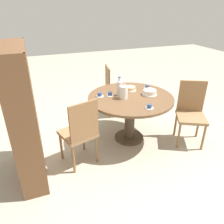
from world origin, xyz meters
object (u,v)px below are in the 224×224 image
object	(u,v)px
water_bottle	(119,88)
coffee_pot	(124,92)
cake_main	(150,92)
cup_b	(100,95)
cup_a	(147,87)
bookshelf	(27,119)
chair_a	(191,112)
cup_d	(149,107)
cake_second	(130,89)
cup_c	(110,94)
chair_b	(114,90)
chair_c	(80,132)

from	to	relation	value
water_bottle	coffee_pot	bearing A→B (deg)	-174.02
cake_main	cup_b	size ratio (longest dim) A/B	1.92
water_bottle	cup_a	world-z (taller)	water_bottle
bookshelf	cup_a	xyz separation A→B (m)	(0.50, -1.88, -0.02)
chair_a	cup_d	bearing A→B (deg)	-145.87
coffee_pot	cake_second	distance (m)	0.35
cake_main	cup_c	xyz separation A→B (m)	(0.18, 0.59, -0.01)
cup_b	chair_a	bearing A→B (deg)	-112.70
chair_b	cake_second	distance (m)	0.75
cup_c	cup_d	distance (m)	0.69
water_bottle	cake_main	size ratio (longest dim) A/B	1.30
cup_c	bookshelf	bearing A→B (deg)	109.72
chair_b	chair_a	bearing A→B (deg)	-139.62
water_bottle	cup_c	size ratio (longest dim) A/B	2.50
cup_b	cup_d	xyz separation A→B (m)	(-0.63, -0.50, 0.00)
bookshelf	cup_c	bearing A→B (deg)	109.72
cup_c	cup_d	bearing A→B (deg)	-150.58
water_bottle	bookshelf	bearing A→B (deg)	106.48
cake_second	cup_b	size ratio (longest dim) A/B	1.59
chair_a	cup_c	world-z (taller)	chair_a
chair_a	chair_b	world-z (taller)	same
cup_c	cup_b	bearing A→B (deg)	80.07
cake_second	cup_c	bearing A→B (deg)	102.93
water_bottle	cup_c	bearing A→B (deg)	76.14
coffee_pot	cup_d	world-z (taller)	coffee_pot
cake_main	cup_c	distance (m)	0.61
water_bottle	cup_b	bearing A→B (deg)	78.20
chair_a	cup_a	size ratio (longest dim) A/B	8.24
cup_a	cup_c	bearing A→B (deg)	96.06
chair_b	water_bottle	bearing A→B (deg)	173.89
water_bottle	cake_main	bearing A→B (deg)	-107.76
coffee_pot	chair_a	bearing A→B (deg)	-109.44
chair_a	chair_b	size ratio (longest dim) A/B	1.00
chair_b	coffee_pot	size ratio (longest dim) A/B	4.21
coffee_pot	water_bottle	distance (m)	0.13
bookshelf	chair_a	bearing A→B (deg)	87.94
water_bottle	cake_main	distance (m)	0.48
chair_b	cup_b	bearing A→B (deg)	155.18
bookshelf	cup_c	distance (m)	1.28
chair_a	cup_c	size ratio (longest dim) A/B	8.24
chair_b	cup_a	size ratio (longest dim) A/B	8.24
cup_a	cup_d	distance (m)	0.76
bookshelf	cup_b	size ratio (longest dim) A/B	13.96
chair_c	cup_b	size ratio (longest dim) A/B	8.24
bookshelf	cup_a	distance (m)	1.95
bookshelf	water_bottle	world-z (taller)	bookshelf
cake_second	cake_main	bearing A→B (deg)	-142.79
chair_b	cup_d	world-z (taller)	chair_b
coffee_pot	chair_b	bearing A→B (deg)	-13.36
water_bottle	cake_second	bearing A→B (deg)	-63.44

